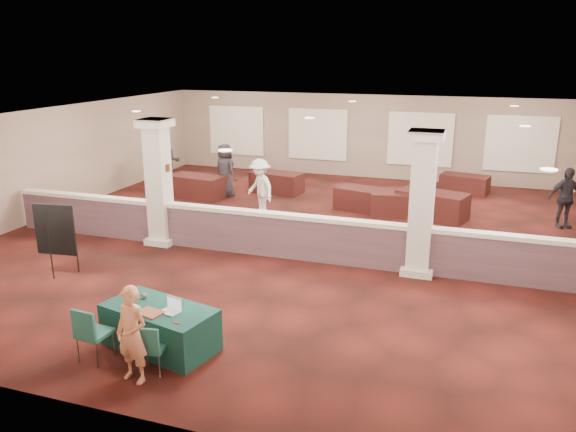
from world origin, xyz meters
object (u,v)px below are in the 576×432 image
(woman, at_px, (132,335))
(far_table_front_center, at_px, (400,204))
(far_table_back_left, at_px, (277,183))
(attendee_c, at_px, (565,198))
(conf_chair_main, at_px, (150,345))
(far_table_front_right, at_px, (432,205))
(attendee_a, at_px, (168,162))
(easel_board, at_px, (55,231))
(attendee_d, at_px, (225,170))
(far_table_back_right, at_px, (464,184))
(far_table_front_left, at_px, (197,187))
(near_table, at_px, (160,327))
(far_table_back_center, at_px, (364,199))
(attendee_b, at_px, (260,188))
(conf_chair_side, at_px, (90,330))

(woman, height_order, far_table_front_center, woman)
(far_table_back_left, distance_m, attendee_c, 9.10)
(conf_chair_main, bearing_deg, attendee_c, 45.90)
(conf_chair_main, height_order, far_table_front_right, conf_chair_main)
(far_table_back_left, bearing_deg, attendee_a, -172.69)
(easel_board, relative_size, attendee_d, 0.90)
(far_table_back_right, bearing_deg, far_table_front_left, -157.81)
(far_table_front_right, relative_size, far_table_back_left, 1.13)
(woman, distance_m, far_table_back_right, 14.38)
(woman, bearing_deg, near_table, 108.41)
(far_table_front_right, height_order, attendee_c, attendee_c)
(far_table_front_left, relative_size, far_table_back_center, 1.07)
(far_table_front_right, distance_m, attendee_b, 5.13)
(woman, distance_m, far_table_back_center, 10.51)
(near_table, distance_m, attendee_c, 11.94)
(far_table_front_right, height_order, attendee_d, attendee_d)
(far_table_back_left, bearing_deg, attendee_c, -7.81)
(near_table, bearing_deg, far_table_front_center, 86.35)
(far_table_front_right, xyz_separation_m, attendee_b, (-4.93, -1.34, 0.46))
(attendee_a, relative_size, attendee_b, 1.07)
(conf_chair_main, bearing_deg, far_table_front_left, 103.79)
(attendee_d, bearing_deg, conf_chair_side, 126.53)
(attendee_b, distance_m, attendee_d, 2.72)
(conf_chair_side, height_order, attendee_d, attendee_d)
(far_table_front_left, bearing_deg, attendee_d, 30.99)
(far_table_front_right, bearing_deg, attendee_a, 173.95)
(far_table_front_center, height_order, far_table_back_center, far_table_front_center)
(attendee_c, bearing_deg, far_table_front_right, 159.95)
(near_table, relative_size, far_table_back_left, 1.07)
(easel_board, height_order, far_table_back_center, easel_board)
(far_table_back_left, height_order, attendee_b, attendee_b)
(far_table_front_center, xyz_separation_m, attendee_c, (4.50, 0.28, 0.50))
(attendee_a, bearing_deg, far_table_back_left, -23.42)
(woman, bearing_deg, conf_chair_side, 175.63)
(woman, xyz_separation_m, far_table_front_center, (2.58, 10.20, -0.40))
(far_table_back_center, distance_m, attendee_a, 7.42)
(conf_chair_side, xyz_separation_m, far_table_back_right, (5.28, 13.46, -0.23))
(easel_board, height_order, far_table_front_right, easel_board)
(conf_chair_side, relative_size, far_table_front_left, 0.50)
(far_table_front_center, bearing_deg, near_table, -106.56)
(far_table_front_right, bearing_deg, woman, -109.02)
(woman, distance_m, far_table_back_left, 11.88)
(far_table_front_right, bearing_deg, near_table, -111.73)
(easel_board, bearing_deg, near_table, -35.07)
(conf_chair_main, relative_size, attendee_c, 0.48)
(attendee_b, height_order, attendee_d, attendee_d)
(attendee_a, height_order, attendee_d, attendee_a)
(attendee_c, distance_m, attendee_d, 10.50)
(attendee_d, bearing_deg, attendee_a, 11.93)
(far_table_front_center, bearing_deg, far_table_front_right, 0.00)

